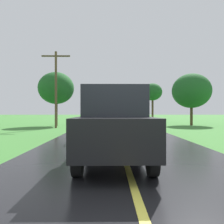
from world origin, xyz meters
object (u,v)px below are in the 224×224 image
banana_truck_near (111,111)px  roadside_tree_far_left (191,91)px  roadside_tree_near_left (153,92)px  roadside_tree_mid_right (56,88)px  utility_pole_roadside (56,86)px  following_car (114,125)px

banana_truck_near → roadside_tree_far_left: 12.57m
banana_truck_near → roadside_tree_near_left: bearing=69.9°
roadside_tree_mid_right → roadside_tree_near_left: bearing=36.0°
roadside_tree_near_left → roadside_tree_mid_right: 14.16m
utility_pole_roadside → following_car: bearing=-69.6°
banana_truck_near → roadside_tree_near_left: size_ratio=1.07×
utility_pole_roadside → roadside_tree_mid_right: utility_pole_roadside is taller
banana_truck_near → roadside_tree_mid_right: size_ratio=1.07×
banana_truck_near → roadside_tree_near_left: 17.55m
utility_pole_roadside → banana_truck_near: bearing=-47.0°
roadside_tree_mid_right → following_car: size_ratio=1.32×
roadside_tree_mid_right → following_car: (5.53, -15.81, -2.73)m
utility_pole_roadside → following_car: utility_pole_roadside is taller
roadside_tree_mid_right → utility_pole_roadside: bearing=-76.2°
roadside_tree_near_left → roadside_tree_mid_right: roadside_tree_near_left is taller
roadside_tree_near_left → following_car: roadside_tree_near_left is taller
roadside_tree_mid_right → roadside_tree_far_left: size_ratio=0.99×
roadside_tree_near_left → following_car: (-5.93, -24.12, -3.11)m
utility_pole_roadside → roadside_tree_far_left: 13.92m
utility_pole_roadside → roadside_tree_far_left: bearing=15.6°
banana_truck_near → roadside_tree_far_left: size_ratio=1.06×
roadside_tree_mid_right → following_car: bearing=-70.7°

